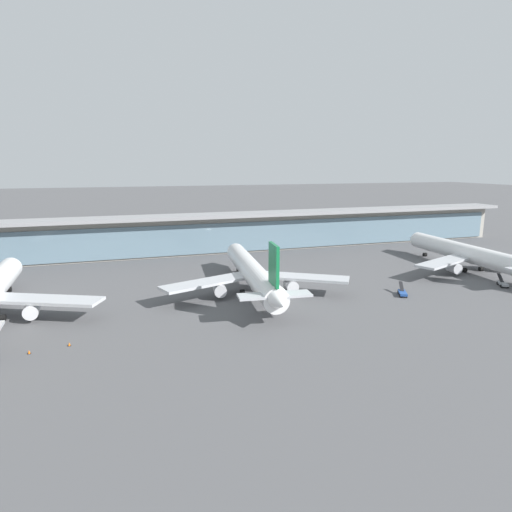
{
  "coord_description": "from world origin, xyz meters",
  "views": [
    {
      "loc": [
        -38.45,
        -106.03,
        33.54
      ],
      "look_at": [
        0.0,
        10.15,
        7.9
      ],
      "focal_mm": 30.71,
      "sensor_mm": 36.0,
      "label": 1
    }
  ],
  "objects_px": {
    "airliner_centre_stand": "(253,273)",
    "service_truck_mid_apron_blue": "(402,292)",
    "airliner_right_stand": "(470,254)",
    "service_truck_near_nose_grey": "(495,260)",
    "service_truck_by_tail_grey": "(502,283)",
    "safety_cone_alpha": "(69,344)",
    "safety_cone_bravo": "(29,352)"
  },
  "relations": [
    {
      "from": "safety_cone_alpha",
      "to": "safety_cone_bravo",
      "type": "distance_m",
      "value": 6.8
    },
    {
      "from": "airliner_right_stand",
      "to": "airliner_centre_stand",
      "type": "bearing_deg",
      "value": -178.99
    },
    {
      "from": "airliner_centre_stand",
      "to": "safety_cone_alpha",
      "type": "distance_m",
      "value": 49.63
    },
    {
      "from": "airliner_centre_stand",
      "to": "safety_cone_bravo",
      "type": "distance_m",
      "value": 56.2
    },
    {
      "from": "service_truck_by_tail_grey",
      "to": "safety_cone_alpha",
      "type": "height_order",
      "value": "service_truck_by_tail_grey"
    },
    {
      "from": "airliner_centre_stand",
      "to": "service_truck_mid_apron_blue",
      "type": "distance_m",
      "value": 39.54
    },
    {
      "from": "airliner_centre_stand",
      "to": "service_truck_by_tail_grey",
      "type": "xyz_separation_m",
      "value": [
        68.63,
        -16.32,
        -4.6
      ]
    },
    {
      "from": "service_truck_mid_apron_blue",
      "to": "safety_cone_bravo",
      "type": "height_order",
      "value": "service_truck_mid_apron_blue"
    },
    {
      "from": "service_truck_near_nose_grey",
      "to": "safety_cone_alpha",
      "type": "bearing_deg",
      "value": -168.09
    },
    {
      "from": "airliner_right_stand",
      "to": "service_truck_mid_apron_blue",
      "type": "distance_m",
      "value": 41.17
    },
    {
      "from": "airliner_right_stand",
      "to": "service_truck_near_nose_grey",
      "type": "xyz_separation_m",
      "value": [
        14.35,
        3.73,
        -3.7
      ]
    },
    {
      "from": "safety_cone_alpha",
      "to": "safety_cone_bravo",
      "type": "bearing_deg",
      "value": -167.0
    },
    {
      "from": "airliner_right_stand",
      "to": "service_truck_by_tail_grey",
      "type": "xyz_separation_m",
      "value": [
        -5.14,
        -17.62,
        -4.6
      ]
    },
    {
      "from": "airliner_right_stand",
      "to": "safety_cone_bravo",
      "type": "height_order",
      "value": "airliner_right_stand"
    },
    {
      "from": "service_truck_mid_apron_blue",
      "to": "service_truck_by_tail_grey",
      "type": "bearing_deg",
      "value": -2.24
    },
    {
      "from": "airliner_centre_stand",
      "to": "service_truck_near_nose_grey",
      "type": "height_order",
      "value": "airliner_centre_stand"
    },
    {
      "from": "airliner_right_stand",
      "to": "service_truck_by_tail_grey",
      "type": "height_order",
      "value": "airliner_right_stand"
    },
    {
      "from": "airliner_centre_stand",
      "to": "service_truck_mid_apron_blue",
      "type": "height_order",
      "value": "airliner_centre_stand"
    },
    {
      "from": "safety_cone_alpha",
      "to": "airliner_right_stand",
      "type": "bearing_deg",
      "value": 11.58
    },
    {
      "from": "airliner_centre_stand",
      "to": "safety_cone_alpha",
      "type": "relative_size",
      "value": 92.14
    },
    {
      "from": "service_truck_near_nose_grey",
      "to": "service_truck_by_tail_grey",
      "type": "relative_size",
      "value": 1.31
    },
    {
      "from": "safety_cone_alpha",
      "to": "safety_cone_bravo",
      "type": "xyz_separation_m",
      "value": [
        -6.62,
        -1.53,
        0.0
      ]
    },
    {
      "from": "safety_cone_bravo",
      "to": "service_truck_by_tail_grey",
      "type": "bearing_deg",
      "value": 3.84
    },
    {
      "from": "airliner_centre_stand",
      "to": "service_truck_mid_apron_blue",
      "type": "relative_size",
      "value": 9.7
    },
    {
      "from": "service_truck_by_tail_grey",
      "to": "safety_cone_bravo",
      "type": "xyz_separation_m",
      "value": [
        -119.04,
        -8.0,
        -0.49
      ]
    },
    {
      "from": "service_truck_near_nose_grey",
      "to": "airliner_centre_stand",
      "type": "bearing_deg",
      "value": -176.73
    },
    {
      "from": "airliner_right_stand",
      "to": "service_truck_near_nose_grey",
      "type": "height_order",
      "value": "airliner_right_stand"
    },
    {
      "from": "airliner_centre_stand",
      "to": "service_truck_mid_apron_blue",
      "type": "xyz_separation_m",
      "value": [
        36.26,
        -15.06,
        -4.6
      ]
    },
    {
      "from": "airliner_centre_stand",
      "to": "service_truck_near_nose_grey",
      "type": "bearing_deg",
      "value": 3.27
    },
    {
      "from": "service_truck_mid_apron_blue",
      "to": "safety_cone_bravo",
      "type": "distance_m",
      "value": 87.17
    },
    {
      "from": "airliner_centre_stand",
      "to": "safety_cone_bravo",
      "type": "xyz_separation_m",
      "value": [
        -50.41,
        -24.32,
        -5.09
      ]
    },
    {
      "from": "service_truck_near_nose_grey",
      "to": "airliner_right_stand",
      "type": "bearing_deg",
      "value": -165.44
    }
  ]
}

